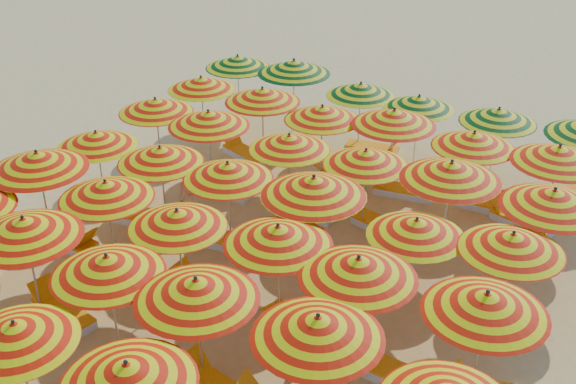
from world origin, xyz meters
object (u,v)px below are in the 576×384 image
Objects in this scene: umbrella_15 at (278,235)px; umbrella_21 at (314,186)px; lounger_17 at (222,189)px; lounger_11 at (207,291)px; umbrella_2 at (15,333)px; umbrella_19 at (160,155)px; lounger_10 at (69,241)px; lounger_25 at (521,221)px; lounger_24 at (489,205)px; umbrella_35 at (559,155)px; umbrella_36 at (238,62)px; umbrella_18 at (96,139)px; umbrella_23 at (512,242)px; umbrella_33 at (394,118)px; lounger_13 at (372,364)px; umbrella_28 at (451,171)px; beachgoer_a at (188,198)px; umbrella_17 at (486,303)px; umbrella_26 at (289,142)px; umbrella_24 at (156,106)px; umbrella_39 at (419,103)px; umbrella_32 at (322,113)px; umbrella_38 at (361,90)px; umbrella_7 at (24,228)px; umbrella_29 at (553,199)px; umbrella_3 at (127,374)px; lounger_20 at (422,242)px; umbrella_27 at (366,158)px; umbrella_30 at (201,84)px; lounger_21 at (245,153)px; lounger_15 at (144,218)px; lounger_16 at (207,237)px; lounger_18 at (304,209)px; umbrella_9 at (196,290)px; umbrella_12 at (37,161)px; umbrella_22 at (416,228)px; umbrella_34 at (474,140)px; umbrella_14 at (177,219)px; umbrella_16 at (358,268)px; lounger_6 at (62,312)px; lounger_22 at (340,175)px; umbrella_25 at (209,119)px; umbrella_31 at (262,95)px; umbrella_37 at (294,67)px; umbrella_40 at (498,116)px; umbrella_20 at (228,171)px.

umbrella_21 reaches higher than umbrella_15.
lounger_11 is at bearing 116.73° from lounger_17.
umbrella_2 is 0.89× the size of umbrella_19.
lounger_10 is 0.97× the size of lounger_25.
umbrella_35 is at bearing -10.69° from lounger_24.
lounger_11 is (5.15, -9.20, -1.94)m from umbrella_36.
umbrella_18 reaches higher than lounger_25.
umbrella_23 is 6.41m from umbrella_33.
umbrella_23 is 1.41× the size of lounger_13.
umbrella_2 reaches higher than lounger_25.
umbrella_28 is 1.67× the size of lounger_25.
beachgoer_a reaches higher than lounger_17.
lounger_17 is at bearing 102.10° from umbrella_2.
umbrella_17 is 7.94m from umbrella_26.
umbrella_39 is (6.63, 4.27, -0.05)m from umbrella_24.
umbrella_32 is (-2.33, 6.45, -0.08)m from umbrella_15.
umbrella_7 is at bearing -101.96° from umbrella_38.
umbrella_29 is at bearing -17.11° from umbrella_32.
lounger_20 is (1.72, 8.94, -1.96)m from umbrella_3.
umbrella_27 is 0.98× the size of umbrella_32.
umbrella_30 is 1.30× the size of lounger_21.
lounger_15 and lounger_16 have the same top height.
umbrella_9 is at bearing 104.06° from lounger_18.
umbrella_22 is (9.02, 2.14, -0.29)m from umbrella_12.
umbrella_32 is at bearing 134.45° from lounger_20.
umbrella_34 is 1.51× the size of lounger_13.
umbrella_14 is at bearing -121.36° from umbrella_34.
umbrella_22 is 1.51× the size of lounger_24.
lounger_11 is (-3.78, 0.13, -2.04)m from umbrella_16.
umbrella_16 is at bearing -0.63° from umbrella_12.
umbrella_12 is 12.97m from umbrella_35.
lounger_6 is (0.48, -4.27, -1.93)m from umbrella_19.
umbrella_22 is (6.94, 4.46, -0.24)m from umbrella_7.
lounger_22 is (1.47, 4.82, 0.00)m from lounger_16.
umbrella_16 reaches higher than umbrella_25.
umbrella_35 is at bearing 91.44° from umbrella_17.
umbrella_34 reaches higher than lounger_17.
umbrella_24 is (-9.18, 2.55, 0.08)m from umbrella_22.
umbrella_12 is 12.57m from lounger_25.
umbrella_29 is (2.39, -0.04, -0.07)m from umbrella_28.
umbrella_31 is 1.12× the size of umbrella_38.
umbrella_26 is at bearing 161.97° from lounger_21.
umbrella_37 reaches higher than umbrella_9.
lounger_16 is at bearing -127.11° from umbrella_40.
umbrella_23 is at bearing -72.13° from lounger_24.
umbrella_35 is at bearing 34.89° from umbrella_20.
umbrella_18 reaches higher than lounger_15.
lounger_24 is at bearing -15.63° from umbrella_37.
umbrella_15 is at bearing -106.65° from umbrella_34.
umbrella_40 reaches higher than umbrella_14.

